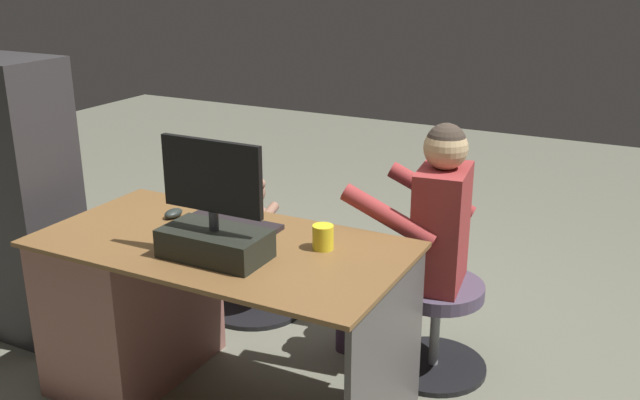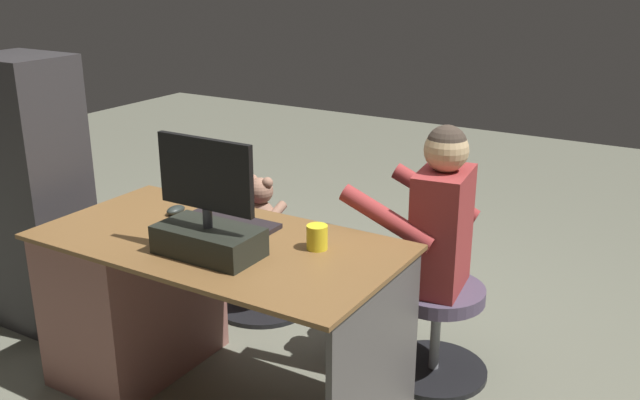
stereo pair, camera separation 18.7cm
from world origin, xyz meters
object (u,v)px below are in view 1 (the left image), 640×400
object	(u,v)px
monitor	(214,227)
visitor_chair	(436,318)
computer_mouse	(173,213)
teddy_bear	(254,208)
person	(421,230)
desk	(148,299)
tv_remote	(173,239)
cup	(323,237)
keyboard	(232,224)
office_chair_teddy	(255,266)

from	to	relation	value
monitor	visitor_chair	distance (m)	1.14
monitor	computer_mouse	world-z (taller)	monitor
teddy_bear	person	size ratio (longest dim) A/B	0.27
desk	tv_remote	size ratio (longest dim) A/B	9.76
cup	person	size ratio (longest dim) A/B	0.08
teddy_bear	visitor_chair	xyz separation A→B (m)	(-1.03, 0.14, -0.31)
monitor	tv_remote	size ratio (longest dim) A/B	2.98
computer_mouse	teddy_bear	distance (m)	0.65
tv_remote	visitor_chair	distance (m)	1.21
computer_mouse	cup	size ratio (longest dim) A/B	1.02
desk	tv_remote	bearing A→B (deg)	160.07
monitor	teddy_bear	bearing A→B (deg)	-65.61
visitor_chair	keyboard	bearing A→B (deg)	31.55
monitor	teddy_bear	distance (m)	1.02
visitor_chair	cup	bearing A→B (deg)	58.57
teddy_bear	person	bearing A→B (deg)	172.15
visitor_chair	office_chair_teddy	bearing A→B (deg)	-7.24
person	tv_remote	bearing A→B (deg)	43.10
tv_remote	keyboard	bearing A→B (deg)	-108.19
cup	desk	bearing A→B (deg)	9.04
person	monitor	bearing A→B (deg)	55.12
desk	person	size ratio (longest dim) A/B	1.29
teddy_bear	visitor_chair	world-z (taller)	teddy_bear
computer_mouse	tv_remote	bearing A→B (deg)	127.80
desk	visitor_chair	bearing A→B (deg)	-150.09
tv_remote	visitor_chair	bearing A→B (deg)	-134.72
keyboard	person	bearing A→B (deg)	-144.38
computer_mouse	visitor_chair	xyz separation A→B (m)	(-1.03, -0.49, -0.48)
keyboard	office_chair_teddy	bearing A→B (deg)	-64.61
monitor	office_chair_teddy	world-z (taller)	monitor
desk	person	bearing A→B (deg)	-147.40
keyboard	cup	world-z (taller)	cup
desk	cup	size ratio (longest dim) A/B	15.48
monitor	teddy_bear	size ratio (longest dim) A/B	1.47
cup	tv_remote	size ratio (longest dim) A/B	0.63
monitor	office_chair_teddy	size ratio (longest dim) A/B	0.85
teddy_bear	computer_mouse	bearing A→B (deg)	89.90
monitor	computer_mouse	bearing A→B (deg)	-33.25
desk	office_chair_teddy	xyz separation A→B (m)	(-0.06, -0.76, -0.14)
office_chair_teddy	teddy_bear	xyz separation A→B (m)	(0.00, -0.01, 0.32)
monitor	computer_mouse	size ratio (longest dim) A/B	4.66
cup	teddy_bear	xyz separation A→B (m)	(0.72, -0.64, -0.20)
monitor	tv_remote	world-z (taller)	monitor
office_chair_teddy	desk	bearing A→B (deg)	85.69
visitor_chair	computer_mouse	bearing A→B (deg)	25.27
tv_remote	person	distance (m)	1.06
computer_mouse	monitor	bearing A→B (deg)	146.75
keyboard	computer_mouse	xyz separation A→B (m)	(0.28, 0.03, 0.01)
tv_remote	cup	bearing A→B (deg)	-153.71
cup	computer_mouse	bearing A→B (deg)	-1.13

